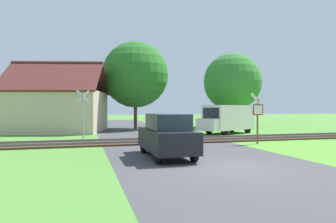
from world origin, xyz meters
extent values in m
plane|color=#4C8433|center=(0.00, 0.00, 0.00)|extent=(160.00, 160.00, 0.00)
cube|color=#424244|center=(0.00, 2.00, 0.00)|extent=(7.35, 80.00, 0.01)
cube|color=#422D1E|center=(0.00, 7.96, 0.05)|extent=(60.00, 2.60, 0.10)
cube|color=slate|center=(0.00, 8.68, 0.16)|extent=(60.00, 0.08, 0.12)
cube|color=slate|center=(0.00, 7.25, 0.16)|extent=(60.00, 0.08, 0.12)
cylinder|color=brown|center=(4.76, 5.58, 1.29)|extent=(0.10, 0.10, 2.58)
cube|color=red|center=(4.75, 5.52, 1.93)|extent=(0.60, 0.13, 0.60)
cube|color=white|center=(4.74, 5.50, 1.93)|extent=(0.49, 0.10, 0.49)
cube|color=white|center=(4.75, 5.52, 2.43)|extent=(0.87, 0.18, 0.88)
cube|color=white|center=(4.75, 5.52, 2.43)|extent=(0.87, 0.18, 0.88)
cylinder|color=#9E9EA5|center=(-4.65, 10.82, 1.51)|extent=(0.09, 0.09, 3.01)
cube|color=white|center=(-4.66, 10.88, 2.76)|extent=(0.87, 0.20, 0.88)
cube|color=white|center=(-4.66, 10.88, 2.76)|extent=(0.87, 0.20, 0.88)
cube|color=#C6B293|center=(-6.75, 17.85, 1.70)|extent=(8.62, 7.91, 3.41)
cube|color=#562823|center=(-7.12, 16.30, 4.61)|extent=(8.33, 5.30, 2.77)
cube|color=#562823|center=(-6.38, 19.40, 4.61)|extent=(8.33, 5.30, 2.77)
cube|color=brown|center=(-4.79, 17.38, 4.94)|extent=(0.60, 0.60, 1.10)
cylinder|color=#513823|center=(10.44, 19.33, 1.25)|extent=(0.30, 0.30, 2.50)
sphere|color=#337A2D|center=(10.44, 19.33, 4.77)|extent=(6.04, 6.04, 6.04)
cylinder|color=#513823|center=(0.16, 19.35, 1.43)|extent=(0.32, 0.32, 2.85)
sphere|color=#286B23|center=(0.16, 19.35, 5.22)|extent=(6.32, 6.32, 6.32)
cube|color=silver|center=(6.39, 12.24, 1.29)|extent=(4.61, 3.48, 1.90)
cube|color=silver|center=(4.17, 11.22, 0.79)|extent=(1.39, 1.93, 0.90)
cube|color=#19232D|center=(4.50, 11.38, 1.62)|extent=(0.71, 1.49, 0.85)
cube|color=navy|center=(6.00, 13.11, 0.96)|extent=(3.44, 1.58, 0.16)
cylinder|color=black|center=(4.77, 12.36, 0.34)|extent=(0.69, 0.45, 0.68)
cylinder|color=black|center=(5.42, 10.94, 0.34)|extent=(0.69, 0.45, 0.68)
cylinder|color=black|center=(7.37, 13.55, 0.34)|extent=(0.69, 0.45, 0.68)
cylinder|color=black|center=(8.02, 12.13, 0.34)|extent=(0.69, 0.45, 0.68)
cube|color=black|center=(-1.33, 2.71, 0.72)|extent=(1.66, 4.01, 0.84)
cube|color=#19232D|center=(-1.33, 2.51, 1.46)|extent=(1.40, 2.21, 0.64)
cylinder|color=black|center=(-0.64, 4.07, 0.30)|extent=(0.18, 0.60, 0.60)
cylinder|color=black|center=(-2.04, 4.07, 0.30)|extent=(0.18, 0.60, 0.60)
cylinder|color=black|center=(-0.63, 1.35, 0.30)|extent=(0.18, 0.60, 0.60)
cylinder|color=black|center=(-2.03, 1.35, 0.30)|extent=(0.18, 0.60, 0.60)
camera|label=1|loc=(-4.59, -9.17, 2.02)|focal=32.00mm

